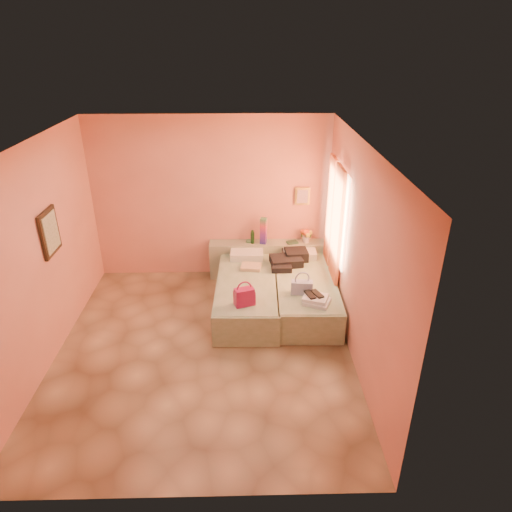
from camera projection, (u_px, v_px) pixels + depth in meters
The scene contains 16 objects.
ground at pixel (205, 348), 6.32m from camera, with size 4.50×4.50×0.00m, color tan.
room_walls at pixel (217, 213), 6.04m from camera, with size 4.02×4.51×2.81m.
headboard_ledge at pixel (268, 259), 8.08m from camera, with size 2.05×0.30×0.65m, color gray.
bed_left at pixel (247, 295), 7.13m from camera, with size 0.90×2.00×0.50m, color #A6BE99.
bed_right at pixel (304, 293), 7.17m from camera, with size 0.90×2.00×0.50m, color #A6BE99.
water_bottle at pixel (252, 237), 7.86m from camera, with size 0.06×0.06×0.23m, color #163D1B.
rainbow_box at pixel (263, 231), 7.81m from camera, with size 0.10×0.10×0.46m, color #B61650.
small_dish at pixel (249, 241), 7.95m from camera, with size 0.12×0.12×0.03m, color #519562.
green_book at pixel (292, 242), 7.91m from camera, with size 0.18×0.13×0.03m, color #274933.
flower_vase at pixel (306, 234), 7.89m from camera, with size 0.22×0.22×0.28m, color silver.
magenta_handbag at pixel (244, 296), 6.35m from camera, with size 0.28×0.16×0.26m, color #B61650.
khaki_garment at pixel (251, 267), 7.38m from camera, with size 0.32×0.25×0.05m, color tan.
clothes_pile at pixel (289, 260), 7.48m from camera, with size 0.55×0.55×0.17m, color black.
blue_handbag at pixel (302, 287), 6.64m from camera, with size 0.31×0.13×0.20m, color #425D9F.
towel_stack at pixel (317, 300), 6.42m from camera, with size 0.35×0.30×0.10m, color white.
sandal_pair at pixel (314, 294), 6.44m from camera, with size 0.18×0.23×0.02m, color black.
Camera 1 is at (0.59, -5.12, 3.95)m, focal length 32.00 mm.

